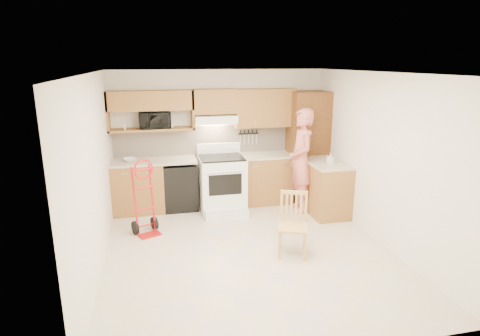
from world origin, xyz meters
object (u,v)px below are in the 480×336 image
object	(u,v)px
person	(301,161)
dining_chair	(293,225)
range	(222,180)
microwave	(155,120)
hand_truck	(145,201)

from	to	relation	value
person	dining_chair	distance (m)	1.82
range	person	xyz separation A→B (m)	(1.37, -0.29, 0.34)
range	person	distance (m)	1.44
microwave	range	xyz separation A→B (m)	(1.13, -0.45, -1.05)
dining_chair	person	bearing A→B (deg)	86.84
range	microwave	bearing A→B (deg)	158.46
microwave	dining_chair	xyz separation A→B (m)	(1.78, -2.34, -1.19)
microwave	range	bearing A→B (deg)	-27.08
person	microwave	bearing A→B (deg)	-102.54
hand_truck	dining_chair	size ratio (longest dim) A/B	1.24
range	hand_truck	xyz separation A→B (m)	(-1.35, -0.74, -0.04)
person	hand_truck	size ratio (longest dim) A/B	1.70
range	hand_truck	distance (m)	1.54
hand_truck	person	bearing A→B (deg)	-13.47
microwave	hand_truck	world-z (taller)	microwave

